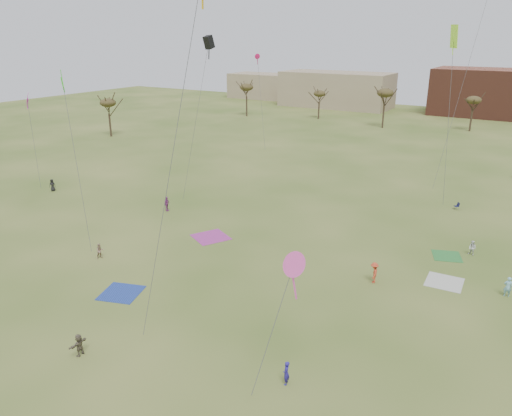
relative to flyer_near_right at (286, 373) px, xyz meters
The scene contains 19 objects.
ground 10.69m from the flyer_near_right, behind, with size 260.00×260.00×0.00m, color #36551A.
flyer_near_right is the anchor object (origin of this frame).
spectator_fore_b 24.81m from the flyer_near_right, 164.44° to the left, with size 0.73×0.57×1.50m, color #977760.
spectator_fore_c 14.07m from the flyer_near_right, 160.60° to the right, with size 1.48×0.47×1.59m, color brown.
flyer_mid_a 49.74m from the flyer_near_right, 158.45° to the left, with size 0.83×0.54×1.69m, color black.
flyer_mid_b 15.65m from the flyer_near_right, 88.88° to the left, with size 1.21×0.70×1.88m, color #C44124.
flyer_mid_c 21.75m from the flyer_near_right, 61.13° to the left, with size 0.64×0.42×1.76m, color #7EBDD3.
spectator_mid_d 34.09m from the flyer_near_right, 143.43° to the left, with size 1.07×0.45×1.82m, color #973F8B.
spectator_mid_e 26.97m from the flyer_near_right, 75.63° to the left, with size 0.72×0.56×1.49m, color silver.
blanket_blue 17.39m from the flyer_near_right, behind, with size 3.15×3.15×0.03m, color #223C96.
blanket_cream 19.73m from the flyer_near_right, 73.44° to the left, with size 3.02×3.02×0.03m, color beige.
blanket_plum 24.28m from the flyer_near_right, 137.44° to the left, with size 3.45×3.45×0.03m, color #AC3593.
blanket_olive 25.05m from the flyer_near_right, 79.18° to the left, with size 2.62×2.62×0.03m, color #2E7F35.
camp_chair_right 39.48m from the flyer_near_right, 85.81° to the left, with size 0.74×0.73×0.87m.
kites_aloft 35.96m from the flyer_near_right, 109.07° to the left, with size 70.46×60.58×27.81m.
tree_line 82.14m from the flyer_near_right, 99.40° to the left, with size 117.44×49.32×8.91m.
building_tan 125.31m from the flyer_near_right, 111.31° to the left, with size 32.00×14.00×10.00m, color #937F60.
building_brick 121.91m from the flyer_near_right, 92.60° to the left, with size 26.00×16.00×12.00m, color brown.
building_tan_west 144.95m from the flyer_near_right, 121.41° to the left, with size 20.00×12.00×8.00m, color #937F60.
Camera 1 is at (21.94, -23.99, 20.49)m, focal length 34.38 mm.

